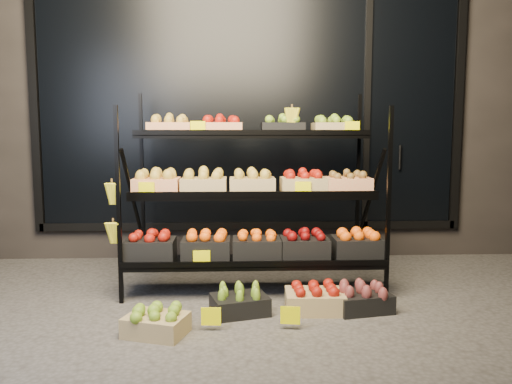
{
  "coord_description": "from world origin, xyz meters",
  "views": [
    {
      "loc": [
        -0.14,
        -3.56,
        1.29
      ],
      "look_at": [
        0.02,
        0.55,
        0.81
      ],
      "focal_mm": 35.0,
      "sensor_mm": 36.0,
      "label": 1
    }
  ],
  "objects_px": {
    "floor_crate_midright": "(315,298)",
    "display_rack": "(252,194)",
    "floor_crate_left": "(156,321)",
    "floor_crate_midleft": "(240,301)"
  },
  "relations": [
    {
      "from": "floor_crate_midleft",
      "to": "floor_crate_midright",
      "type": "distance_m",
      "value": 0.55
    },
    {
      "from": "floor_crate_midright",
      "to": "display_rack",
      "type": "bearing_deg",
      "value": 126.54
    },
    {
      "from": "display_rack",
      "to": "floor_crate_midright",
      "type": "bearing_deg",
      "value": -56.18
    },
    {
      "from": "display_rack",
      "to": "floor_crate_left",
      "type": "height_order",
      "value": "display_rack"
    },
    {
      "from": "display_rack",
      "to": "floor_crate_left",
      "type": "xyz_separation_m",
      "value": [
        -0.65,
        -1.04,
        -0.7
      ]
    },
    {
      "from": "display_rack",
      "to": "floor_crate_midleft",
      "type": "distance_m",
      "value": 0.98
    },
    {
      "from": "floor_crate_left",
      "to": "floor_crate_midleft",
      "type": "xyz_separation_m",
      "value": [
        0.54,
        0.36,
        0.0
      ]
    },
    {
      "from": "display_rack",
      "to": "floor_crate_midleft",
      "type": "height_order",
      "value": "display_rack"
    },
    {
      "from": "floor_crate_left",
      "to": "floor_crate_midright",
      "type": "distance_m",
      "value": 1.16
    },
    {
      "from": "display_rack",
      "to": "floor_crate_left",
      "type": "bearing_deg",
      "value": -122.13
    }
  ]
}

